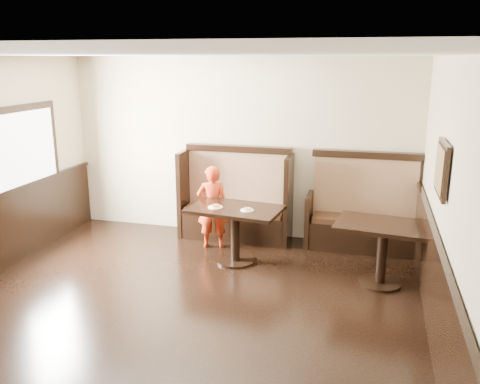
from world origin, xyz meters
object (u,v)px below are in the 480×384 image
(booth_neighbor, at_px, (363,217))
(table_main, at_px, (235,220))
(booth_main, at_px, (236,205))
(child, at_px, (212,207))
(table_neighbor, at_px, (383,239))

(booth_neighbor, height_order, table_main, booth_neighbor)
(booth_main, bearing_deg, table_main, -75.52)
(booth_main, bearing_deg, child, -112.62)
(booth_main, relative_size, table_main, 1.32)
(table_main, height_order, table_neighbor, table_neighbor)
(booth_main, distance_m, booth_neighbor, 1.95)
(booth_neighbor, xyz_separation_m, table_neighbor, (0.27, -1.23, 0.12))
(table_neighbor, bearing_deg, child, 171.22)
(booth_main, distance_m, table_neighbor, 2.54)
(booth_neighbor, relative_size, table_main, 1.24)
(booth_neighbor, distance_m, child, 2.24)
(table_main, bearing_deg, booth_neighbor, 37.88)
(booth_neighbor, relative_size, child, 1.32)
(booth_main, xyz_separation_m, booth_neighbor, (1.95, -0.00, -0.05))
(booth_main, xyz_separation_m, table_main, (0.26, -1.01, 0.08))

